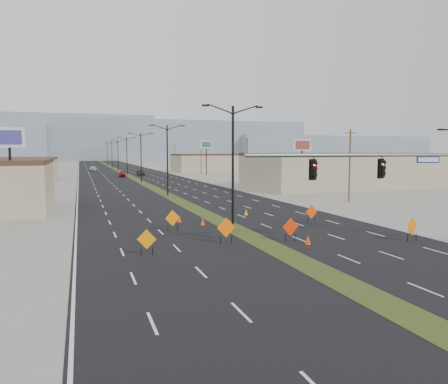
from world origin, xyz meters
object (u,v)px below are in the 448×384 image
object	(u,v)px
construction_sign_2	(173,219)
pole_sign_east_far	(206,147)
streetlight_1	(167,158)
streetlight_6	(107,153)
construction_sign_0	(147,240)
pole_sign_east_near	(302,150)
car_left	(122,174)
cone_3	(179,219)
construction_sign_1	(226,228)
cone_1	(203,222)
car_mid	(141,173)
cone_2	(246,212)
construction_sign_5	(311,213)
cone_0	(308,240)
streetlight_3	(127,155)
car_far	(93,169)
streetlight_4	(118,154)
signal_mast	(405,175)
streetlight_2	(141,156)
pole_sign_west	(9,145)
streetlight_5	(112,154)
construction_sign_4	(412,227)
construction_sign_3	(290,228)
streetlight_0	(233,163)

from	to	relation	value
construction_sign_2	pole_sign_east_far	distance (m)	83.05
streetlight_1	streetlight_6	bearing A→B (deg)	90.00
construction_sign_0	pole_sign_east_near	distance (m)	43.42
car_left	cone_3	xyz separation A→B (m)	(-1.56, -71.85, -0.40)
construction_sign_1	cone_1	bearing A→B (deg)	78.81
cone_3	streetlight_1	bearing A→B (deg)	81.46
car_mid	construction_sign_1	world-z (taller)	construction_sign_1
cone_2	pole_sign_east_far	bearing A→B (deg)	77.06
streetlight_6	construction_sign_5	size ratio (longest dim) A/B	6.23
cone_0	cone_1	size ratio (longest dim) A/B	1.04
cone_0	streetlight_3	bearing A→B (deg)	91.72
car_far	construction_sign_2	size ratio (longest dim) A/B	2.99
streetlight_4	car_far	bearing A→B (deg)	177.67
car_far	construction_sign_1	world-z (taller)	construction_sign_1
car_far	cone_1	world-z (taller)	car_far
signal_mast	car_far	world-z (taller)	signal_mast
streetlight_2	pole_sign_west	distance (m)	48.53
streetlight_5	car_far	world-z (taller)	streetlight_5
signal_mast	streetlight_2	size ratio (longest dim) A/B	1.63
car_left	pole_sign_east_near	world-z (taller)	pole_sign_east_near
streetlight_5	pole_sign_east_near	size ratio (longest dim) A/B	1.23
streetlight_4	car_mid	world-z (taller)	streetlight_4
cone_1	streetlight_2	bearing A→B (deg)	87.89
construction_sign_2	construction_sign_4	distance (m)	17.77
signal_mast	streetlight_1	bearing A→B (deg)	102.69
car_left	construction_sign_1	xyz separation A→B (m)	(-0.48, -81.84, 0.35)
signal_mast	car_left	size ratio (longest dim) A/B	3.81
construction_sign_3	construction_sign_4	world-z (taller)	construction_sign_4
construction_sign_0	construction_sign_2	world-z (taller)	construction_sign_2
streetlight_5	cone_0	distance (m)	147.73
streetlight_5	car_left	distance (m)	64.04
streetlight_1	streetlight_2	distance (m)	28.00
streetlight_4	pole_sign_east_near	bearing A→B (deg)	-77.03
streetlight_0	cone_3	world-z (taller)	streetlight_0
streetlight_3	streetlight_0	bearing A→B (deg)	-90.00
streetlight_1	pole_sign_west	world-z (taller)	streetlight_1
streetlight_6	car_far	world-z (taller)	streetlight_6
streetlight_6	pole_sign_east_far	bearing A→B (deg)	-77.14
streetlight_0	construction_sign_1	size ratio (longest dim) A/B	5.50
signal_mast	streetlight_5	world-z (taller)	streetlight_5
construction_sign_0	cone_0	xyz separation A→B (m)	(10.90, -0.30, -0.61)
streetlight_1	construction_sign_4	bearing A→B (deg)	-74.56
car_mid	pole_sign_west	xyz separation A→B (m)	(-21.22, -71.18, 6.26)
car_left	pole_sign_west	world-z (taller)	pole_sign_west
signal_mast	cone_0	world-z (taller)	signal_mast
cone_1	cone_0	bearing A→B (deg)	-64.10
construction_sign_0	pole_sign_east_far	size ratio (longest dim) A/B	0.18
pole_sign_east_far	cone_2	bearing A→B (deg)	-83.67
car_left	car_mid	bearing A→B (deg)	54.27
cone_2	pole_sign_east_near	distance (m)	25.73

